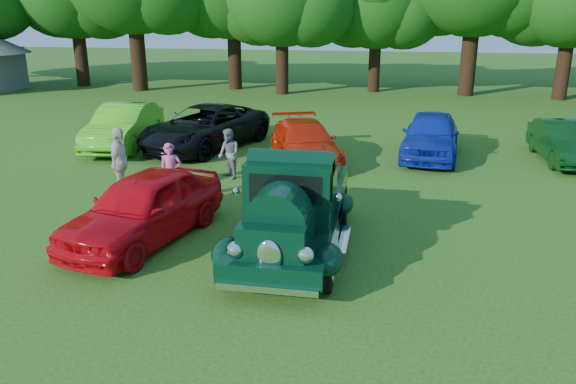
% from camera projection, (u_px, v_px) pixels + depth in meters
% --- Properties ---
extents(ground, '(120.00, 120.00, 0.00)m').
position_uv_depth(ground, '(224.00, 255.00, 11.78)').
color(ground, '#255012').
rests_on(ground, ground).
extents(hero_pickup, '(2.44, 5.24, 2.05)m').
position_uv_depth(hero_pickup, '(293.00, 210.00, 11.81)').
color(hero_pickup, black).
rests_on(hero_pickup, ground).
extents(red_convertible, '(2.77, 4.76, 1.52)m').
position_uv_depth(red_convertible, '(144.00, 207.00, 12.35)').
color(red_convertible, red).
rests_on(red_convertible, ground).
extents(back_car_lime, '(2.16, 4.93, 1.57)m').
position_uv_depth(back_car_lime, '(124.00, 126.00, 20.68)').
color(back_car_lime, green).
rests_on(back_car_lime, ground).
extents(back_car_black, '(4.23, 6.10, 1.55)m').
position_uv_depth(back_car_black, '(205.00, 127.00, 20.58)').
color(back_car_black, black).
rests_on(back_car_black, ground).
extents(back_car_orange, '(3.33, 5.00, 1.35)m').
position_uv_depth(back_car_orange, '(305.00, 142.00, 18.70)').
color(back_car_orange, '#BC1E06').
rests_on(back_car_orange, ground).
extents(back_car_blue, '(2.32, 4.74, 1.56)m').
position_uv_depth(back_car_blue, '(431.00, 135.00, 19.31)').
color(back_car_blue, '#0E239B').
rests_on(back_car_blue, ground).
extents(back_car_green, '(1.59, 4.14, 1.34)m').
position_uv_depth(back_car_green, '(564.00, 142.00, 18.76)').
color(back_car_green, black).
rests_on(back_car_green, ground).
extents(spectator_pink, '(0.69, 0.58, 1.60)m').
position_uv_depth(spectator_pink, '(171.00, 173.00, 14.76)').
color(spectator_pink, '#BB4D79').
rests_on(spectator_pink, ground).
extents(spectator_grey, '(0.93, 0.93, 1.52)m').
position_uv_depth(spectator_grey, '(229.00, 154.00, 16.85)').
color(spectator_grey, slate).
rests_on(spectator_grey, ground).
extents(spectator_white, '(0.66, 1.18, 1.91)m').
position_uv_depth(spectator_white, '(120.00, 163.00, 15.15)').
color(spectator_white, beige).
rests_on(spectator_white, ground).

